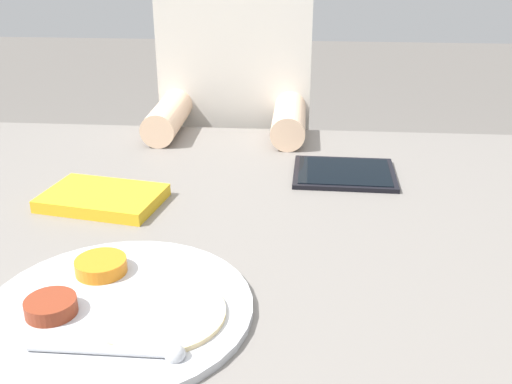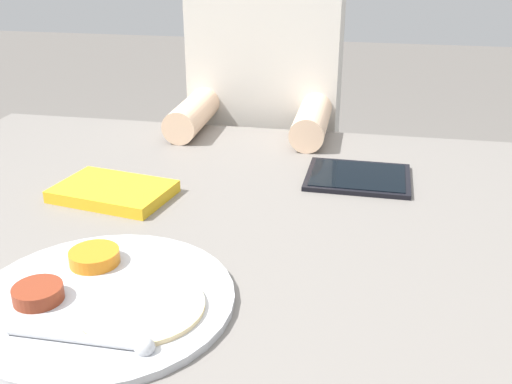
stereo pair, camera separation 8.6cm
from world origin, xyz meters
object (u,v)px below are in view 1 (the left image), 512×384
Objects in this scene: red_notebook at (103,199)px; person_diner at (239,167)px; thali_tray at (119,307)px; tablet_device at (344,173)px.

red_notebook is 0.17× the size of person_diner.
tablet_device is (0.28, 0.45, -0.00)m from thali_tray.
thali_tray is at bearing -122.38° from tablet_device.
tablet_device is at bearing -60.54° from person_diner.
red_notebook is at bearing -105.39° from person_diner.
person_diner reaches higher than tablet_device.
person_diner is (0.16, 0.57, -0.16)m from red_notebook.
tablet_device is 0.51m from person_diner.
red_notebook reaches higher than tablet_device.
thali_tray reaches higher than red_notebook.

